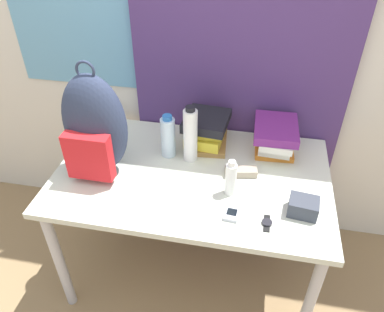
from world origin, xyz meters
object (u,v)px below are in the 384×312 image
object	(u,v)px
backpack	(95,128)
cell_phone	(232,213)
sunscreen_bottle	(231,179)
book_stack_left	(207,130)
wristwatch	(267,223)
sports_bottle	(190,135)
water_bottle	(168,137)
book_stack_center	(276,137)
sunglasses_case	(241,172)
camera_pouch	(303,207)

from	to	relation	value
backpack	cell_phone	xyz separation A→B (m)	(0.65, -0.19, -0.23)
backpack	sunscreen_bottle	world-z (taller)	backpack
book_stack_left	cell_phone	distance (m)	0.54
book_stack_left	wristwatch	distance (m)	0.62
sports_bottle	sunscreen_bottle	xyz separation A→B (m)	(0.22, -0.21, -0.06)
backpack	book_stack_left	distance (m)	0.58
wristwatch	water_bottle	bearing A→B (deg)	142.86
water_bottle	sunscreen_bottle	xyz separation A→B (m)	(0.34, -0.23, -0.03)
book_stack_center	water_bottle	world-z (taller)	water_bottle
water_bottle	sunglasses_case	distance (m)	0.40
book_stack_center	water_bottle	bearing A→B (deg)	-165.80
book_stack_center	camera_pouch	bearing A→B (deg)	-73.57
sports_bottle	book_stack_center	bearing A→B (deg)	19.69
sunglasses_case	camera_pouch	bearing A→B (deg)	-36.03
water_bottle	cell_phone	size ratio (longest dim) A/B	2.46
camera_pouch	wristwatch	xyz separation A→B (m)	(-0.14, -0.09, -0.03)
water_bottle	sports_bottle	world-z (taller)	sports_bottle
sports_bottle	cell_phone	size ratio (longest dim) A/B	3.20
sunscreen_bottle	sunglasses_case	size ratio (longest dim) A/B	1.13
book_stack_left	sunglasses_case	size ratio (longest dim) A/B	1.72
backpack	camera_pouch	xyz separation A→B (m)	(0.94, -0.12, -0.20)
sports_bottle	sunglasses_case	distance (m)	0.30
book_stack_center	wristwatch	xyz separation A→B (m)	(-0.02, -0.52, -0.08)
water_bottle	book_stack_center	bearing A→B (deg)	14.20
sports_bottle	wristwatch	distance (m)	0.56
book_stack_center	camera_pouch	distance (m)	0.45
backpack	camera_pouch	bearing A→B (deg)	-7.17
sunscreen_bottle	sunglasses_case	xyz separation A→B (m)	(0.04, 0.13, -0.07)
camera_pouch	water_bottle	bearing A→B (deg)	155.72
backpack	camera_pouch	distance (m)	0.97
cell_phone	camera_pouch	world-z (taller)	camera_pouch
book_stack_left	sports_bottle	bearing A→B (deg)	-111.53
sports_bottle	sunglasses_case	xyz separation A→B (m)	(0.26, -0.08, -0.13)
backpack	sports_bottle	xyz separation A→B (m)	(0.41, 0.16, -0.09)
water_bottle	book_stack_left	bearing A→B (deg)	38.00
book_stack_center	sunglasses_case	size ratio (longest dim) A/B	1.80
book_stack_center	wristwatch	size ratio (longest dim) A/B	3.03
sunscreen_bottle	sunglasses_case	bearing A→B (deg)	74.51
sports_bottle	sunglasses_case	size ratio (longest dim) A/B	1.89
water_bottle	wristwatch	size ratio (longest dim) A/B	2.45
backpack	sunglasses_case	world-z (taller)	backpack
sports_bottle	cell_phone	xyz separation A→B (m)	(0.25, -0.35, -0.13)
sunglasses_case	wristwatch	distance (m)	0.32
sunscreen_bottle	cell_phone	bearing A→B (deg)	-80.06
sunscreen_bottle	water_bottle	bearing A→B (deg)	146.06
water_bottle	sports_bottle	bearing A→B (deg)	-6.90
sunglasses_case	sunscreen_bottle	bearing A→B (deg)	-105.49
cell_phone	camera_pouch	bearing A→B (deg)	13.10
backpack	wristwatch	xyz separation A→B (m)	(0.80, -0.21, -0.23)
book_stack_left	sports_bottle	xyz separation A→B (m)	(-0.06, -0.15, 0.06)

